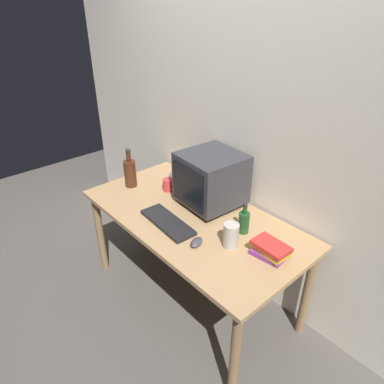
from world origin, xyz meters
name	(u,v)px	position (x,y,z in m)	size (l,w,h in m)	color
ground_plane	(192,295)	(0.00, 0.00, 0.00)	(6.00, 6.00, 0.00)	#56514C
back_wall	(244,124)	(0.00, 0.46, 1.25)	(4.00, 0.08, 2.50)	silver
desk	(192,226)	(0.00, 0.00, 0.64)	(1.56, 0.79, 0.73)	tan
crt_monitor	(211,179)	(-0.03, 0.20, 0.92)	(0.41, 0.41, 0.37)	#333338
keyboard	(168,222)	(-0.03, -0.18, 0.74)	(0.42, 0.15, 0.02)	black
computer_mouse	(196,242)	(0.25, -0.18, 0.74)	(0.06, 0.10, 0.04)	#3F3F47
bottle_tall	(130,172)	(-0.62, -0.07, 0.84)	(0.09, 0.09, 0.30)	#472314
bottle_short	(244,221)	(0.34, 0.12, 0.80)	(0.07, 0.07, 0.21)	#1E4C23
book_stack	(270,249)	(0.59, 0.06, 0.77)	(0.22, 0.15, 0.08)	#843893
mug	(168,185)	(-0.37, 0.10, 0.77)	(0.12, 0.08, 0.09)	#CC383D
cd_spindle	(177,177)	(-0.46, 0.25, 0.75)	(0.12, 0.12, 0.04)	#595B66
metal_canister	(231,235)	(0.38, -0.04, 0.80)	(0.09, 0.09, 0.15)	#B7B2A8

